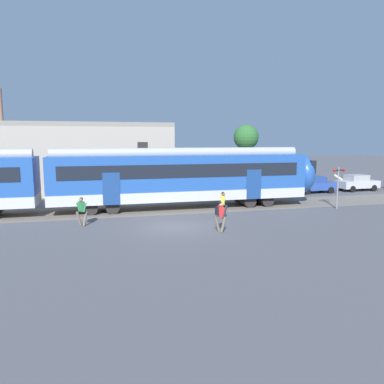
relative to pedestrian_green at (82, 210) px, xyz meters
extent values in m
plane|color=#515156|center=(5.06, -1.63, -0.96)|extent=(160.00, 160.00, 0.00)
cube|color=slate|center=(-4.27, 4.14, -0.96)|extent=(80.00, 4.40, 0.01)
cube|color=silver|center=(6.73, 4.14, 0.09)|extent=(18.00, 3.06, 0.70)
cube|color=#2351A3|center=(6.73, 4.14, 1.64)|extent=(18.00, 3.00, 2.40)
cube|color=black|center=(6.73, 2.62, 1.84)|extent=(16.56, 0.03, 0.90)
cube|color=navy|center=(11.68, 2.62, 0.79)|extent=(1.10, 0.04, 2.10)
cube|color=navy|center=(1.78, 2.62, 0.79)|extent=(1.10, 0.04, 2.10)
cylinder|color=#A4A4A9|center=(6.73, 4.14, 3.02)|extent=(17.64, 0.70, 0.70)
cube|color=black|center=(4.03, 4.14, 3.57)|extent=(0.70, 0.12, 0.40)
cylinder|color=black|center=(13.01, 4.14, -0.51)|extent=(0.90, 2.40, 0.90)
cylinder|color=black|center=(11.61, 4.14, -0.51)|extent=(0.90, 2.40, 0.90)
cylinder|color=black|center=(1.85, 4.14, -0.51)|extent=(0.90, 2.40, 0.90)
cylinder|color=black|center=(0.45, 4.14, -0.51)|extent=(0.90, 2.40, 0.90)
ellipsoid|color=#2351A3|center=(16.28, 4.14, 1.29)|extent=(1.80, 2.85, 2.95)
cube|color=black|center=(16.63, 4.14, 1.89)|extent=(0.40, 2.40, 1.00)
cylinder|color=#6B6051|center=(-0.16, 0.00, -0.53)|extent=(0.38, 0.31, 0.87)
cylinder|color=#6B6051|center=(0.17, 0.00, -0.53)|extent=(0.38, 0.31, 0.87)
cube|color=#2D7F47|center=(0.00, 0.00, 0.18)|extent=(0.39, 0.43, 0.56)
cylinder|color=#2D7F47|center=(0.19, -0.14, 0.13)|extent=(0.26, 0.21, 0.52)
cylinder|color=#2D7F47|center=(-0.18, 0.15, 0.13)|extent=(0.26, 0.21, 0.52)
sphere|color=#9E7051|center=(-0.02, -0.01, 0.57)|extent=(0.22, 0.22, 0.22)
sphere|color=black|center=(0.00, 0.00, 0.60)|extent=(0.20, 0.20, 0.20)
cylinder|color=#6B6051|center=(7.31, -3.43, -0.53)|extent=(0.36, 0.17, 0.87)
cylinder|color=#6B6051|center=(7.04, -3.23, -0.53)|extent=(0.36, 0.17, 0.87)
cube|color=red|center=(7.18, -3.33, 0.18)|extent=(0.26, 0.38, 0.56)
cylinder|color=red|center=(7.11, -3.10, 0.13)|extent=(0.25, 0.11, 0.52)
cylinder|color=red|center=(7.24, -3.55, 0.13)|extent=(0.25, 0.11, 0.52)
sphere|color=beige|center=(7.20, -3.33, 0.57)|extent=(0.22, 0.22, 0.22)
sphere|color=black|center=(7.18, -3.33, 0.60)|extent=(0.20, 0.20, 0.20)
cube|color=black|center=(7.00, -3.32, 0.20)|extent=(0.18, 0.29, 0.40)
cylinder|color=#28282D|center=(8.60, -0.01, -0.53)|extent=(0.38, 0.27, 0.87)
cylinder|color=#28282D|center=(8.41, 0.26, -0.53)|extent=(0.38, 0.27, 0.87)
cube|color=gold|center=(8.51, 0.13, 0.18)|extent=(0.36, 0.42, 0.56)
cylinder|color=gold|center=(8.51, 0.36, 0.13)|extent=(0.26, 0.18, 0.52)
cylinder|color=gold|center=(8.50, -0.11, 0.13)|extent=(0.26, 0.18, 0.52)
sphere|color=brown|center=(8.52, 0.12, 0.57)|extent=(0.22, 0.22, 0.22)
sphere|color=black|center=(8.51, 0.13, 0.60)|extent=(0.20, 0.20, 0.20)
cube|color=#284799|center=(20.38, 8.65, -0.32)|extent=(4.07, 1.82, 0.68)
cube|color=navy|center=(20.23, 8.64, 0.30)|extent=(1.96, 1.53, 0.56)
cube|color=black|center=(21.18, 8.69, 0.26)|extent=(0.18, 1.37, 0.48)
cylinder|color=black|center=(21.58, 9.48, -0.66)|extent=(0.61, 0.23, 0.60)
cylinder|color=black|center=(21.65, 7.93, -0.66)|extent=(0.61, 0.23, 0.60)
cylinder|color=black|center=(19.11, 9.37, -0.66)|extent=(0.61, 0.23, 0.60)
cylinder|color=black|center=(19.18, 7.81, -0.66)|extent=(0.61, 0.23, 0.60)
cube|color=#B7BABF|center=(25.26, 8.90, -0.32)|extent=(4.09, 1.87, 0.68)
cube|color=#A1A3A8|center=(25.11, 8.89, 0.30)|extent=(1.98, 1.55, 0.56)
cube|color=black|center=(26.05, 8.95, 0.26)|extent=(0.20, 1.37, 0.48)
cylinder|color=black|center=(26.45, 9.75, -0.66)|extent=(0.61, 0.23, 0.60)
cylinder|color=black|center=(26.54, 8.20, -0.66)|extent=(0.61, 0.23, 0.60)
cylinder|color=black|center=(23.97, 9.61, -0.66)|extent=(0.61, 0.23, 0.60)
cylinder|color=black|center=(24.06, 8.05, -0.66)|extent=(0.61, 0.23, 0.60)
cylinder|color=gray|center=(17.46, 1.14, 0.54)|extent=(0.11, 0.11, 3.00)
cube|color=black|center=(17.46, 1.14, 1.79)|extent=(0.80, 0.10, 0.10)
sphere|color=red|center=(17.08, 1.08, 1.79)|extent=(0.20, 0.20, 0.20)
sphere|color=red|center=(17.84, 1.08, 1.79)|extent=(0.20, 0.20, 0.20)
cube|color=white|center=(17.46, 1.11, 1.29)|extent=(0.72, 0.03, 0.48)
cube|color=#B2A899|center=(-1.41, 13.86, 2.04)|extent=(18.40, 5.00, 6.00)
cube|color=gray|center=(-1.41, 13.86, 5.24)|extent=(18.40, 5.00, 0.40)
cylinder|color=#8C6656|center=(-6.93, 13.86, 6.64)|extent=(0.50, 0.50, 3.20)
cylinder|color=brown|center=(17.29, 17.71, 1.12)|extent=(0.32, 0.32, 4.17)
sphere|color=#2D662D|center=(17.29, 17.71, 4.19)|extent=(2.81, 2.81, 2.81)
camera|label=1|loc=(0.89, -21.78, 3.95)|focal=35.00mm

